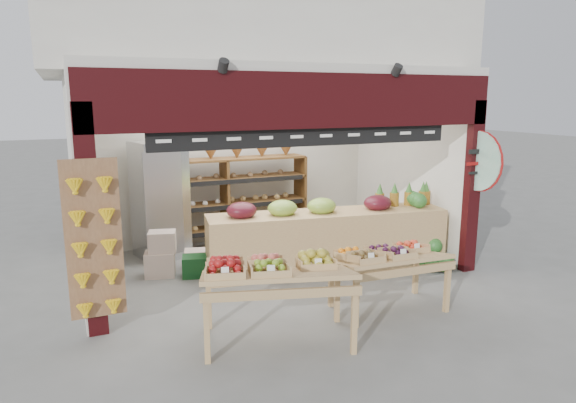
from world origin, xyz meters
The scene contains 11 objects.
ground centered at (0.00, 0.00, 0.00)m, with size 60.00×60.00×0.00m, color slate.
shop_structure centered at (0.00, 1.61, 3.92)m, with size 6.36×5.12×5.40m.
banana_board centered at (-2.73, -1.17, 1.12)m, with size 0.60×0.15×1.80m.
gift_sign centered at (2.75, -1.15, 1.75)m, with size 0.04×0.93×0.92m.
back_shelving centered at (-0.34, 1.79, 1.20)m, with size 3.06×0.50×1.89m.
refrigerator centered at (-1.52, 1.66, 0.99)m, with size 0.77×0.77×1.97m, color silver.
cardboard_stack centered at (-1.49, 0.61, 0.26)m, with size 1.09×0.79×0.70m.
mid_counter centered at (0.73, -0.13, 0.51)m, with size 3.83×1.31×1.17m.
display_table_left centered at (-1.02, -2.00, 0.82)m, with size 1.86×1.36×1.05m.
display_table_right centered at (0.67, -1.80, 0.71)m, with size 1.46×0.87×0.93m.
watermelon_pile centered at (2.31, -0.74, 0.19)m, with size 0.63×0.65×0.49m.
Camera 1 is at (-2.98, -7.00, 2.69)m, focal length 32.00 mm.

